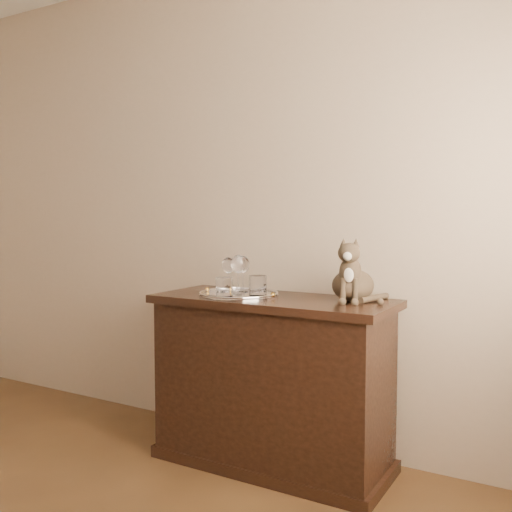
{
  "coord_description": "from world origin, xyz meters",
  "views": [
    {
      "loc": [
        1.93,
        -0.52,
        1.25
      ],
      "look_at": [
        0.5,
        1.95,
        1.05
      ],
      "focal_mm": 40.0,
      "sensor_mm": 36.0,
      "label": 1
    }
  ],
  "objects_px": {
    "cat": "(353,269)",
    "tumbler_c": "(258,286)",
    "sideboard": "(272,382)",
    "tray": "(239,295)",
    "wine_glass_a": "(228,274)",
    "wine_glass_b": "(243,274)",
    "wine_glass_d": "(238,274)",
    "tumbler_b": "(224,287)"
  },
  "relations": [
    {
      "from": "cat",
      "to": "tumbler_c",
      "type": "bearing_deg",
      "value": -177.19
    },
    {
      "from": "sideboard",
      "to": "tray",
      "type": "relative_size",
      "value": 3.0
    },
    {
      "from": "wine_glass_a",
      "to": "wine_glass_b",
      "type": "distance_m",
      "value": 0.08
    },
    {
      "from": "wine_glass_d",
      "to": "tumbler_c",
      "type": "bearing_deg",
      "value": -1.53
    },
    {
      "from": "sideboard",
      "to": "tumbler_b",
      "type": "xyz_separation_m",
      "value": [
        -0.19,
        -0.14,
        0.48
      ]
    },
    {
      "from": "tray",
      "to": "tumbler_b",
      "type": "bearing_deg",
      "value": -98.26
    },
    {
      "from": "wine_glass_a",
      "to": "wine_glass_d",
      "type": "bearing_deg",
      "value": -32.88
    },
    {
      "from": "sideboard",
      "to": "tray",
      "type": "bearing_deg",
      "value": -170.4
    },
    {
      "from": "tray",
      "to": "tumbler_c",
      "type": "height_order",
      "value": "tumbler_c"
    },
    {
      "from": "tray",
      "to": "cat",
      "type": "distance_m",
      "value": 0.59
    },
    {
      "from": "wine_glass_d",
      "to": "tray",
      "type": "bearing_deg",
      "value": -33.47
    },
    {
      "from": "wine_glass_a",
      "to": "tumbler_c",
      "type": "distance_m",
      "value": 0.24
    },
    {
      "from": "wine_glass_d",
      "to": "wine_glass_b",
      "type": "bearing_deg",
      "value": 106.32
    },
    {
      "from": "cat",
      "to": "tumbler_b",
      "type": "bearing_deg",
      "value": -170.07
    },
    {
      "from": "cat",
      "to": "wine_glass_a",
      "type": "bearing_deg",
      "value": 172.46
    },
    {
      "from": "sideboard",
      "to": "wine_glass_b",
      "type": "bearing_deg",
      "value": 164.52
    },
    {
      "from": "sideboard",
      "to": "tumbler_c",
      "type": "height_order",
      "value": "tumbler_c"
    },
    {
      "from": "tumbler_c",
      "to": "tumbler_b",
      "type": "bearing_deg",
      "value": -138.82
    },
    {
      "from": "wine_glass_d",
      "to": "tumbler_b",
      "type": "xyz_separation_m",
      "value": [
        -0.01,
        -0.11,
        -0.05
      ]
    },
    {
      "from": "sideboard",
      "to": "wine_glass_b",
      "type": "height_order",
      "value": "wine_glass_b"
    },
    {
      "from": "wine_glass_d",
      "to": "tumbler_b",
      "type": "relative_size",
      "value": 2.11
    },
    {
      "from": "tray",
      "to": "wine_glass_a",
      "type": "distance_m",
      "value": 0.16
    },
    {
      "from": "tray",
      "to": "cat",
      "type": "xyz_separation_m",
      "value": [
        0.56,
        0.11,
        0.15
      ]
    },
    {
      "from": "tray",
      "to": "wine_glass_b",
      "type": "distance_m",
      "value": 0.13
    },
    {
      "from": "sideboard",
      "to": "cat",
      "type": "height_order",
      "value": "cat"
    },
    {
      "from": "tumbler_b",
      "to": "cat",
      "type": "relative_size",
      "value": 0.31
    },
    {
      "from": "wine_glass_d",
      "to": "cat",
      "type": "distance_m",
      "value": 0.58
    },
    {
      "from": "tumbler_b",
      "to": "tumbler_c",
      "type": "bearing_deg",
      "value": 41.18
    },
    {
      "from": "tumbler_c",
      "to": "wine_glass_d",
      "type": "bearing_deg",
      "value": 178.47
    },
    {
      "from": "wine_glass_b",
      "to": "wine_glass_d",
      "type": "bearing_deg",
      "value": -73.68
    },
    {
      "from": "tray",
      "to": "wine_glass_a",
      "type": "bearing_deg",
      "value": 147.08
    },
    {
      "from": "wine_glass_a",
      "to": "tumbler_b",
      "type": "height_order",
      "value": "wine_glass_a"
    },
    {
      "from": "sideboard",
      "to": "tray",
      "type": "xyz_separation_m",
      "value": [
        -0.18,
        -0.03,
        0.43
      ]
    },
    {
      "from": "tumbler_c",
      "to": "wine_glass_b",
      "type": "bearing_deg",
      "value": 148.41
    },
    {
      "from": "sideboard",
      "to": "wine_glass_d",
      "type": "relative_size",
      "value": 6.05
    },
    {
      "from": "sideboard",
      "to": "cat",
      "type": "bearing_deg",
      "value": 12.06
    },
    {
      "from": "wine_glass_b",
      "to": "cat",
      "type": "relative_size",
      "value": 0.61
    },
    {
      "from": "tray",
      "to": "wine_glass_a",
      "type": "height_order",
      "value": "wine_glass_a"
    },
    {
      "from": "sideboard",
      "to": "wine_glass_d",
      "type": "xyz_separation_m",
      "value": [
        -0.18,
        -0.03,
        0.53
      ]
    },
    {
      "from": "wine_glass_b",
      "to": "wine_glass_d",
      "type": "distance_m",
      "value": 0.09
    },
    {
      "from": "wine_glass_b",
      "to": "wine_glass_d",
      "type": "height_order",
      "value": "wine_glass_d"
    },
    {
      "from": "wine_glass_d",
      "to": "cat",
      "type": "xyz_separation_m",
      "value": [
        0.57,
        0.11,
        0.04
      ]
    }
  ]
}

